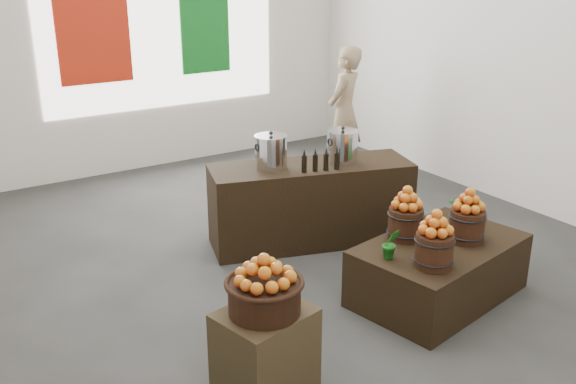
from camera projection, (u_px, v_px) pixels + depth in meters
ground at (290, 262)px, 5.98m from camera, size 7.00×7.00×0.00m
back_wall at (138, 15)px, 8.06m from camera, size 6.00×0.04×4.00m
back_opening at (161, 14)px, 8.19m from camera, size 3.20×0.02×2.40m
deco_red_left at (92, 26)px, 7.76m from camera, size 0.90×0.04×1.40m
deco_green_right at (205, 35)px, 8.59m from camera, size 0.70×0.04×1.00m
crate at (265, 351)px, 4.14m from camera, size 0.66×0.58×0.57m
wicker_basket at (264, 297)px, 4.01m from camera, size 0.46×0.46×0.21m
apples_in_basket at (264, 269)px, 3.94m from camera, size 0.36×0.36×0.19m
display_table at (439, 270)px, 5.30m from camera, size 1.55×1.11×0.49m
apple_bucket_front_left at (434, 250)px, 4.78m from camera, size 0.28×0.28×0.26m
apples_in_bucket_front_left at (436, 222)px, 4.70m from camera, size 0.21×0.21×0.19m
apple_bucket_front_right at (467, 226)px, 5.22m from camera, size 0.28×0.28×0.26m
apples_in_bucket_front_right at (470, 200)px, 5.14m from camera, size 0.21×0.21×0.19m
apple_bucket_rear at (405, 223)px, 5.26m from camera, size 0.28×0.28×0.26m
apples_in_bucket_rear at (407, 198)px, 5.18m from camera, size 0.21×0.21×0.19m
herb_garnish_right at (461, 208)px, 5.57m from camera, size 0.27×0.24×0.27m
herb_garnish_left at (391, 244)px, 4.90m from camera, size 0.17×0.15×0.25m
counter at (311, 204)px, 6.30m from camera, size 2.05×1.17×0.80m
stock_pot_left at (271, 153)px, 6.01m from camera, size 0.30×0.30×0.30m
stock_pot_center at (342, 147)px, 6.19m from camera, size 0.30×0.30×0.30m
oil_cruets at (318, 160)px, 5.95m from camera, size 0.29×0.14×0.22m
shopper at (344, 112)px, 8.13m from camera, size 0.72×0.64×1.66m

